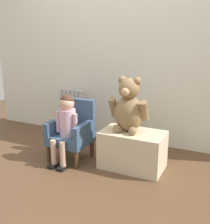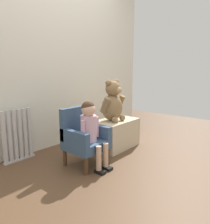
{
  "view_description": "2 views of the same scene",
  "coord_description": "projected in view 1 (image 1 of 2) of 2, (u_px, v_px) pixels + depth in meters",
  "views": [
    {
      "loc": [
        1.34,
        -1.97,
        1.29
      ],
      "look_at": [
        0.16,
        0.46,
        0.55
      ],
      "focal_mm": 45.0,
      "sensor_mm": 36.0,
      "label": 1
    },
    {
      "loc": [
        -1.8,
        -1.25,
        1.04
      ],
      "look_at": [
        0.16,
        0.41,
        0.54
      ],
      "focal_mm": 35.0,
      "sensor_mm": 36.0,
      "label": 2
    }
  ],
  "objects": [
    {
      "name": "large_teddy_bear",
      "position": [
        129.0,
        108.0,
        2.71
      ],
      "size": [
        0.39,
        0.28,
        0.54
      ],
      "color": "olive",
      "rests_on": "low_bench"
    },
    {
      "name": "low_bench",
      "position": [
        133.0,
        150.0,
        2.79
      ],
      "size": [
        0.62,
        0.38,
        0.38
      ],
      "primitive_type": "cube",
      "color": "beige",
      "rests_on": "ground_plane"
    },
    {
      "name": "back_wall",
      "position": [
        119.0,
        43.0,
        3.33
      ],
      "size": [
        3.8,
        0.05,
        2.4
      ],
      "primitive_type": "cube",
      "color": "silver",
      "rests_on": "ground_plane"
    },
    {
      "name": "child_figure",
      "position": [
        66.0,
        119.0,
        2.85
      ],
      "size": [
        0.25,
        0.35,
        0.72
      ],
      "color": "#D7ABBF",
      "rests_on": "ground_plane"
    },
    {
      "name": "ground_plane",
      "position": [
        68.0,
        178.0,
        2.62
      ],
      "size": [
        6.0,
        6.0,
        0.0
      ],
      "primitive_type": "plane",
      "color": "brown"
    },
    {
      "name": "child_armchair",
      "position": [
        72.0,
        130.0,
        2.98
      ],
      "size": [
        0.4,
        0.39,
        0.63
      ],
      "color": "#375170",
      "rests_on": "ground_plane"
    },
    {
      "name": "radiator",
      "position": [
        72.0,
        112.0,
        3.72
      ],
      "size": [
        0.37,
        0.05,
        0.6
      ],
      "color": "silver",
      "rests_on": "ground_plane"
    }
  ]
}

